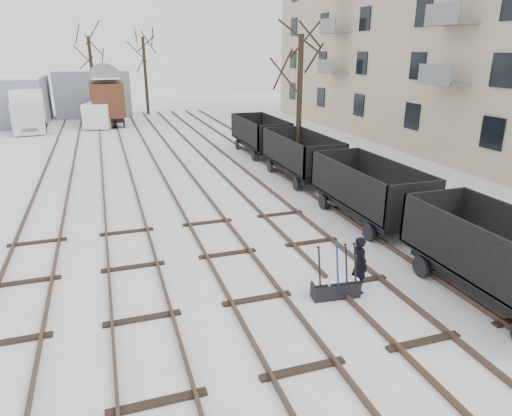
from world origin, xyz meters
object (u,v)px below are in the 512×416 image
(lorry, at_px, (29,109))
(panel_van, at_px, (102,114))
(freight_wagon_a, at_px, (500,271))
(ground_frame, at_px, (336,288))
(worker, at_px, (360,264))
(box_van_wagon, at_px, (107,98))

(lorry, distance_m, panel_van, 5.72)
(freight_wagon_a, bearing_deg, ground_frame, 158.89)
(ground_frame, relative_size, lorry, 0.20)
(freight_wagon_a, bearing_deg, worker, 153.07)
(ground_frame, xyz_separation_m, panel_van, (-5.45, 32.41, 0.82))
(ground_frame, xyz_separation_m, box_van_wagon, (-4.91, 33.03, 2.09))
(ground_frame, height_order, freight_wagon_a, freight_wagon_a)
(worker, xyz_separation_m, freight_wagon_a, (3.20, -1.62, 0.06))
(panel_van, bearing_deg, freight_wagon_a, -60.10)
(box_van_wagon, bearing_deg, freight_wagon_a, -77.95)
(worker, height_order, panel_van, panel_van)
(ground_frame, relative_size, box_van_wagon, 0.27)
(ground_frame, bearing_deg, box_van_wagon, 104.43)
(freight_wagon_a, xyz_separation_m, lorry, (-15.09, 33.98, 0.82))
(freight_wagon_a, xyz_separation_m, panel_van, (-9.40, 33.93, 0.23))
(worker, bearing_deg, lorry, 20.66)
(ground_frame, distance_m, worker, 0.92)
(freight_wagon_a, distance_m, panel_van, 35.21)
(panel_van, bearing_deg, box_van_wagon, 63.32)
(worker, distance_m, box_van_wagon, 33.45)
(box_van_wagon, bearing_deg, ground_frame, -83.87)
(box_van_wagon, xyz_separation_m, lorry, (-6.23, -0.57, -0.68))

